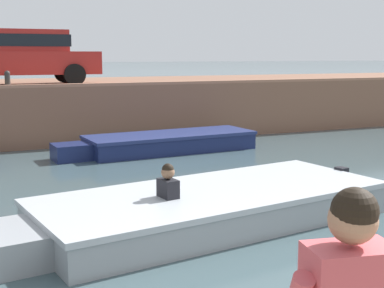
{
  "coord_description": "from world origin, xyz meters",
  "views": [
    {
      "loc": [
        -3.19,
        -2.24,
        2.46
      ],
      "look_at": [
        -0.37,
        4.25,
        1.28
      ],
      "focal_mm": 50.0,
      "sensor_mm": 36.0,
      "label": 1
    }
  ],
  "objects": [
    {
      "name": "boat_moored_central_navy",
      "position": [
        1.54,
        10.51,
        0.23
      ],
      "size": [
        5.3,
        1.77,
        0.47
      ],
      "color": "navy",
      "rests_on": "ground"
    },
    {
      "name": "far_quay_wall",
      "position": [
        0.0,
        15.15,
        0.82
      ],
      "size": [
        60.0,
        6.0,
        1.63
      ],
      "primitive_type": "cube",
      "color": "brown",
      "rests_on": "ground"
    },
    {
      "name": "far_wall_coping",
      "position": [
        0.0,
        12.27,
        1.67
      ],
      "size": [
        60.0,
        0.24,
        0.08
      ],
      "primitive_type": "cube",
      "color": "#9F6C52",
      "rests_on": "far_quay_wall"
    },
    {
      "name": "car_left_inner_red",
      "position": [
        -1.42,
        13.74,
        2.48
      ],
      "size": [
        4.18,
        1.94,
        1.54
      ],
      "color": "#B2231E",
      "rests_on": "far_quay_wall"
    },
    {
      "name": "motorboat_passing",
      "position": [
        -0.09,
        4.63,
        0.25
      ],
      "size": [
        6.45,
        2.89,
        0.98
      ],
      "color": "#93999E",
      "rests_on": "ground"
    },
    {
      "name": "mooring_bollard_mid",
      "position": [
        -2.03,
        12.4,
        1.87
      ],
      "size": [
        0.15,
        0.15,
        0.45
      ],
      "color": "#2D2B28",
      "rests_on": "far_quay_wall"
    },
    {
      "name": "ground_plane",
      "position": [
        0.0,
        6.08,
        0.0
      ],
      "size": [
        400.0,
        400.0,
        0.0
      ],
      "primitive_type": "plane",
      "color": "#3D5156"
    }
  ]
}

